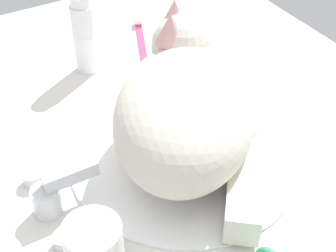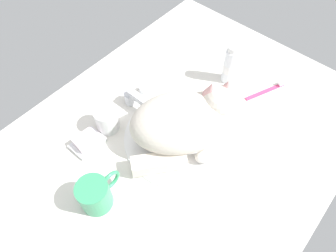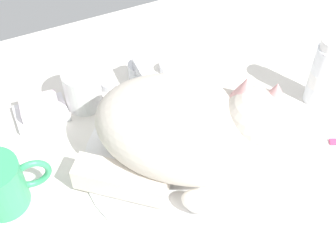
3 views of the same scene
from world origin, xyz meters
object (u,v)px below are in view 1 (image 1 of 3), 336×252
object	(u,v)px
faucet	(53,196)
rinse_cup	(95,250)
cat	(187,106)
toothpaste_bottle	(84,37)
toothbrush	(141,37)

from	to	relation	value
faucet	rinse_cup	world-z (taller)	rinse_cup
cat	faucet	bearing A→B (deg)	92.41
toothpaste_bottle	toothbrush	bearing A→B (deg)	-70.67
cat	toothpaste_bottle	xyz separation A→B (cm)	(26.76, 3.71, -1.80)
cat	rinse_cup	distance (cm)	22.84
faucet	cat	distance (cm)	20.78
faucet	cat	size ratio (longest dim) A/B	0.42
rinse_cup	cat	bearing A→B (deg)	-58.08
toothpaste_bottle	toothbrush	xyz separation A→B (cm)	(4.50, -12.83, -6.00)
faucet	toothbrush	xyz separation A→B (cm)	(32.10, -29.06, -2.00)
toothbrush	toothpaste_bottle	bearing A→B (deg)	109.33
rinse_cup	toothbrush	world-z (taller)	rinse_cup
faucet	toothbrush	size ratio (longest dim) A/B	1.03
toothbrush	rinse_cup	bearing A→B (deg)	146.87
rinse_cup	toothpaste_bottle	world-z (taller)	toothpaste_bottle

